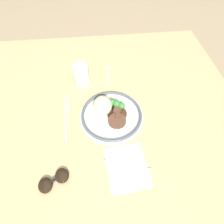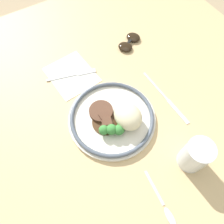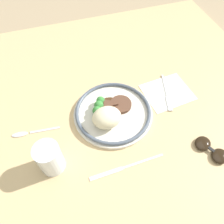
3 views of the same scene
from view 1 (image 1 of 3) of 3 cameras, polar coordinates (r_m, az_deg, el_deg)
ground_plane at (r=0.79m, az=-2.03°, el=-3.94°), size 8.00×8.00×0.00m
dining_table at (r=0.77m, az=-2.08°, el=-3.05°), size 1.28×1.25×0.05m
napkin at (r=0.66m, az=4.90°, el=-17.46°), size 0.18×0.16×0.00m
plate at (r=0.74m, az=-0.55°, el=-0.31°), size 0.27×0.27×0.08m
juice_glass at (r=0.87m, az=-9.90°, el=11.88°), size 0.07×0.07×0.10m
fork at (r=0.66m, az=3.46°, el=-16.83°), size 0.06×0.17×0.00m
knife at (r=0.78m, az=-14.56°, el=-1.07°), size 0.23×0.02×0.00m
spoon at (r=0.95m, az=-1.18°, el=13.30°), size 0.15×0.03×0.01m
sunglasses at (r=0.67m, az=-18.48°, el=-20.39°), size 0.10×0.12×0.02m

